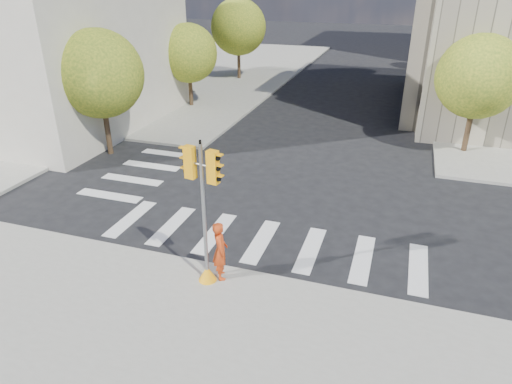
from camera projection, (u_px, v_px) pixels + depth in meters
The scene contains 14 objects.
ground at pixel (279, 216), 18.11m from camera, with size 160.00×160.00×0.00m, color black.
sidewalk_far_left at pixel (158, 69), 46.00m from camera, with size 28.00×40.00×0.15m, color gray.
classical_building at pixel (1, 15), 27.84m from camera, with size 19.00×15.00×12.70m.
tree_lw_near at pixel (99, 74), 22.69m from camera, with size 4.40×4.40×6.41m.
tree_lw_mid at pixel (188, 53), 31.45m from camera, with size 4.00×4.00×5.77m.
tree_lw_far at pixel (238, 27), 39.68m from camera, with size 4.80×4.80×6.95m.
tree_re_near at pixel (479, 77), 22.81m from camera, with size 4.20×4.20×6.16m.
tree_re_mid at pixel (462, 41), 32.95m from camera, with size 4.60×4.60×6.66m.
tree_re_far at pixel (452, 30), 43.44m from camera, with size 4.00×4.00×5.88m.
lamp_near at pixel (483, 54), 25.86m from camera, with size 0.35×0.18×8.11m.
lamp_far at pixel (464, 29), 37.85m from camera, with size 0.35×0.18×8.11m.
traffic_signal at pixel (205, 226), 13.28m from camera, with size 1.08×0.56×4.55m.
photographer at pixel (220, 250), 13.86m from camera, with size 0.70×0.46×1.92m, color red.
planter_wall at pixel (22, 151), 23.62m from camera, with size 6.00×0.40×0.50m, color white.
Camera 1 is at (4.13, -15.40, 8.70)m, focal length 32.00 mm.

